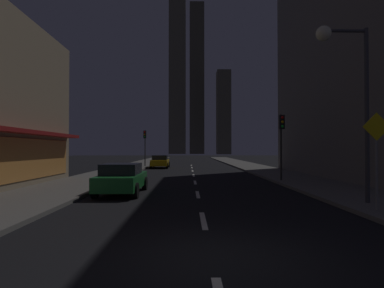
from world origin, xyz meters
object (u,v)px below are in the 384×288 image
at_px(fire_hydrant_far_left, 114,172).
at_px(traffic_light_near_right, 282,132).
at_px(car_parked_far, 160,161).
at_px(traffic_light_far_left, 145,140).
at_px(pedestrian_crossing_sign, 377,153).
at_px(street_lamp_right, 345,70).
at_px(car_parked_near, 122,178).

relative_size(fire_hydrant_far_left, traffic_light_near_right, 0.16).
xyz_separation_m(car_parked_far, traffic_light_far_left, (-1.90, 1.22, 2.45)).
bearing_deg(fire_hydrant_far_left, car_parked_far, 79.30).
relative_size(car_parked_far, traffic_light_near_right, 1.01).
distance_m(traffic_light_far_left, pedestrian_crossing_sign, 28.44).
height_order(traffic_light_far_left, pedestrian_crossing_sign, traffic_light_far_left).
bearing_deg(traffic_light_near_right, fire_hydrant_far_left, 164.58).
relative_size(street_lamp_right, pedestrian_crossing_sign, 2.09).
relative_size(car_parked_near, traffic_light_far_left, 1.01).
height_order(car_parked_near, traffic_light_near_right, traffic_light_near_right).
xyz_separation_m(fire_hydrant_far_left, traffic_light_near_right, (11.40, -3.14, 2.74)).
relative_size(car_parked_near, street_lamp_right, 0.64).
relative_size(fire_hydrant_far_left, traffic_light_far_left, 0.16).
relative_size(traffic_light_near_right, traffic_light_far_left, 1.00).
height_order(car_parked_near, pedestrian_crossing_sign, pedestrian_crossing_sign).
distance_m(car_parked_near, traffic_light_far_left, 21.50).
height_order(traffic_light_near_right, street_lamp_right, street_lamp_right).
relative_size(car_parked_near, fire_hydrant_far_left, 6.48).
height_order(car_parked_near, fire_hydrant_far_left, car_parked_near).
relative_size(traffic_light_far_left, pedestrian_crossing_sign, 1.33).
distance_m(car_parked_far, traffic_light_near_right, 17.98).
bearing_deg(fire_hydrant_far_left, pedestrian_crossing_sign, -47.99).
xyz_separation_m(car_parked_far, street_lamp_right, (8.98, -23.41, 4.33)).
relative_size(car_parked_far, traffic_light_far_left, 1.01).
bearing_deg(traffic_light_far_left, car_parked_far, -32.72).
height_order(car_parked_far, street_lamp_right, street_lamp_right).
xyz_separation_m(car_parked_near, traffic_light_far_left, (-1.90, 21.27, 2.45)).
xyz_separation_m(car_parked_far, traffic_light_near_right, (9.10, -15.31, 2.45)).
bearing_deg(traffic_light_near_right, car_parked_far, 120.72).
xyz_separation_m(fire_hydrant_far_left, street_lamp_right, (11.28, -11.24, 4.61)).
distance_m(traffic_light_near_right, pedestrian_crossing_sign, 9.69).
bearing_deg(pedestrian_crossing_sign, car_parked_far, 110.25).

